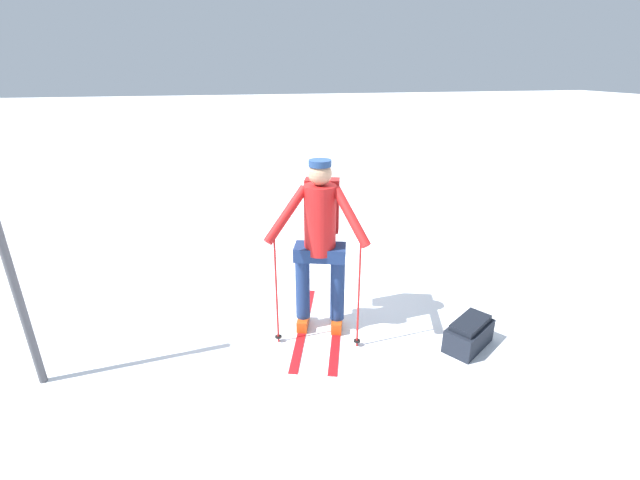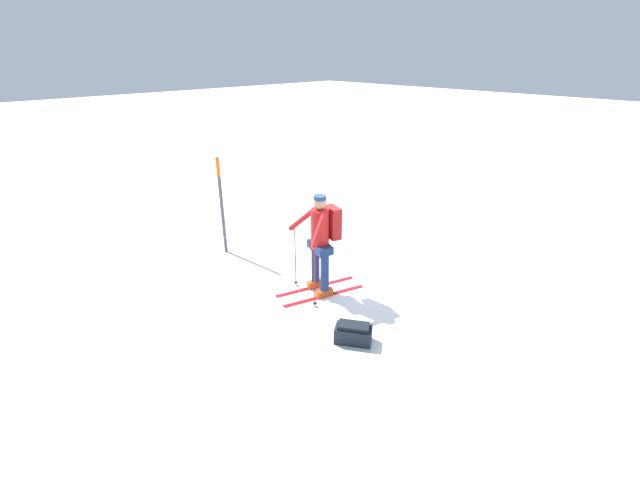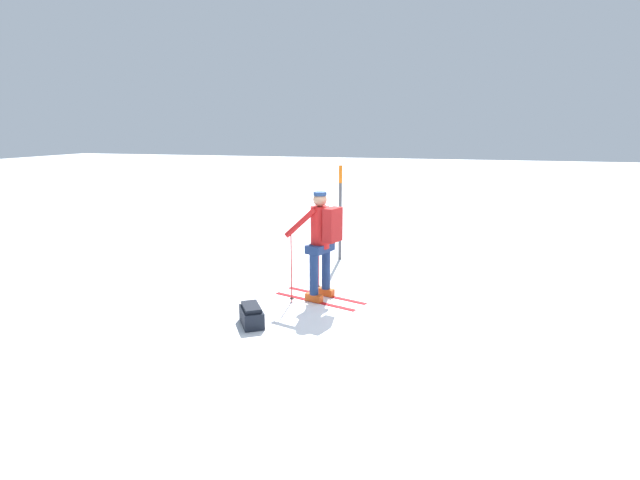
% 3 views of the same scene
% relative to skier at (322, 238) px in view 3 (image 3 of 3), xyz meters
% --- Properties ---
extents(ground_plane, '(80.00, 80.00, 0.00)m').
position_rel_skier_xyz_m(ground_plane, '(-0.67, 0.09, -1.06)').
color(ground_plane, white).
extents(skier, '(1.64, 1.05, 1.83)m').
position_rel_skier_xyz_m(skier, '(0.00, 0.00, 0.00)').
color(skier, red).
rests_on(skier, ground_plane).
extents(dropped_backpack, '(0.54, 0.62, 0.31)m').
position_rel_skier_xyz_m(dropped_backpack, '(0.68, 1.38, -0.92)').
color(dropped_backpack, black).
rests_on(dropped_backpack, ground_plane).
extents(trail_marker, '(0.08, 0.08, 2.07)m').
position_rel_skier_xyz_m(trail_marker, '(0.33, -2.64, 0.13)').
color(trail_marker, '#4C4C51').
rests_on(trail_marker, ground_plane).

